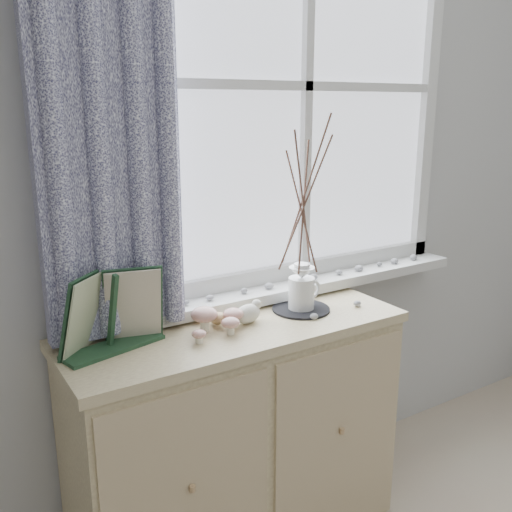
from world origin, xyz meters
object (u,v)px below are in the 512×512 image
at_px(toadstool_cluster, 216,318).
at_px(botanical_book, 114,312).
at_px(sideboard, 238,435).
at_px(twig_pitcher, 303,199).

bearing_deg(toadstool_cluster, botanical_book, 177.48).
xyz_separation_m(sideboard, twig_pitcher, (0.28, 0.01, 0.84)).
distance_m(botanical_book, twig_pitcher, 0.75).
relative_size(botanical_book, twig_pitcher, 0.52).
height_order(botanical_book, toadstool_cluster, botanical_book).
bearing_deg(botanical_book, sideboard, -14.62).
xyz_separation_m(toadstool_cluster, twig_pitcher, (0.36, 0.01, 0.36)).
bearing_deg(botanical_book, twig_pitcher, -13.77).
relative_size(toadstool_cluster, twig_pitcher, 0.31).
distance_m(toadstool_cluster, twig_pitcher, 0.51).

